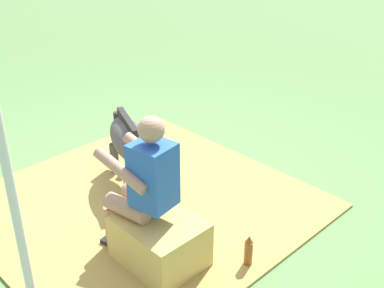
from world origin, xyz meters
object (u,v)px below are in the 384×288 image
at_px(hay_bale, 160,242).
at_px(soda_bottle, 248,252).
at_px(tent_pole_left, 10,183).
at_px(pony_standing, 131,143).
at_px(person_seated, 143,183).

relative_size(hay_bale, soda_bottle, 2.24).
xyz_separation_m(soda_bottle, tent_pole_left, (0.62, 1.54, 1.04)).
height_order(hay_bale, pony_standing, pony_standing).
bearing_deg(soda_bottle, hay_bale, 42.48).
xyz_separation_m(person_seated, tent_pole_left, (-0.07, 1.04, 0.48)).
relative_size(soda_bottle, tent_pole_left, 0.13).
relative_size(hay_bale, person_seated, 0.52).
distance_m(soda_bottle, tent_pole_left, 1.96).
xyz_separation_m(hay_bale, pony_standing, (1.04, -0.55, 0.32)).
height_order(hay_bale, soda_bottle, hay_bale).
bearing_deg(tent_pole_left, pony_standing, -59.49).
bearing_deg(pony_standing, person_seated, 147.37).
height_order(pony_standing, tent_pole_left, tent_pole_left).
bearing_deg(person_seated, hay_bale, -174.12).
distance_m(hay_bale, soda_bottle, 0.71).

